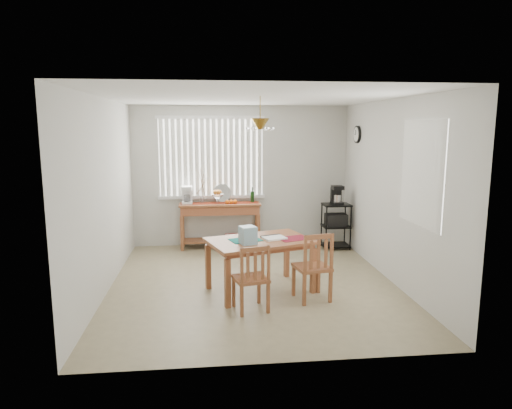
{
  "coord_description": "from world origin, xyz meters",
  "views": [
    {
      "loc": [
        -0.62,
        -6.22,
        2.22
      ],
      "look_at": [
        0.1,
        0.55,
        1.05
      ],
      "focal_mm": 32.0,
      "sensor_mm": 36.0,
      "label": 1
    }
  ],
  "objects": [
    {
      "name": "room_shell",
      "position": [
        0.0,
        0.02,
        1.69
      ],
      "size": [
        4.2,
        4.7,
        2.7
      ],
      "color": "beige",
      "rests_on": "ground"
    },
    {
      "name": "chair_left",
      "position": [
        -0.12,
        -0.99,
        0.41
      ],
      "size": [
        0.47,
        0.47,
        0.84
      ],
      "color": "#945532",
      "rests_on": "ground"
    },
    {
      "name": "cart_items",
      "position": [
        1.7,
        1.75,
        0.98
      ],
      "size": [
        0.19,
        0.23,
        0.34
      ],
      "color": "black",
      "rests_on": "wire_cart"
    },
    {
      "name": "table_items",
      "position": [
        -0.02,
        -0.45,
        0.81
      ],
      "size": [
        1.13,
        0.53,
        0.23
      ],
      "color": "#157972",
      "rests_on": "dining_table"
    },
    {
      "name": "wire_cart",
      "position": [
        1.7,
        1.75,
        0.5
      ],
      "size": [
        0.49,
        0.39,
        0.83
      ],
      "color": "black",
      "rests_on": "ground"
    },
    {
      "name": "dining_table",
      "position": [
        0.06,
        -0.3,
        0.64
      ],
      "size": [
        1.55,
        1.24,
        0.72
      ],
      "color": "#945532",
      "rests_on": "ground"
    },
    {
      "name": "chair_right",
      "position": [
        0.7,
        -0.72,
        0.44
      ],
      "size": [
        0.49,
        0.49,
        0.91
      ],
      "color": "#945532",
      "rests_on": "ground"
    },
    {
      "name": "sideboard_items",
      "position": [
        -0.64,
        2.04,
        0.96
      ],
      "size": [
        1.4,
        0.35,
        0.64
      ],
      "color": "maroon",
      "rests_on": "sideboard"
    },
    {
      "name": "ground",
      "position": [
        0.0,
        0.0,
        -0.01
      ],
      "size": [
        4.0,
        4.5,
        0.01
      ],
      "primitive_type": "cube",
      "color": "gray"
    },
    {
      "name": "sideboard",
      "position": [
        -0.4,
        2.02,
        0.62
      ],
      "size": [
        1.48,
        0.42,
        0.83
      ],
      "color": "#945532",
      "rests_on": "ground"
    }
  ]
}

